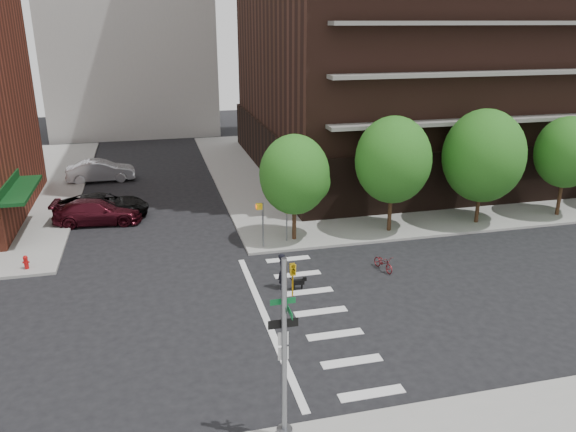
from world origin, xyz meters
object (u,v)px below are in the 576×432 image
Objects in this scene: parked_car_maroon at (98,212)px; parked_car_silver at (101,171)px; parked_car_black at (103,206)px; dog_walker at (283,271)px; traffic_signal at (285,366)px; fire_hydrant at (26,261)px; scooter at (383,263)px.

parked_car_silver is (-0.43, 10.37, 0.07)m from parked_car_maroon.
dog_walker is (9.03, -12.77, 0.09)m from parked_car_black.
traffic_signal is 23.13m from parked_car_maroon.
parked_car_black is (3.38, 7.67, 0.26)m from fire_hydrant.
dog_walker is at bearing 175.25° from scooter.
fire_hydrant is 0.13× the size of parked_car_black.
parked_car_maroon is (3.13, 6.70, 0.24)m from fire_hydrant.
parked_car_silver is at bearing 4.84° from parked_car_black.
fire_hydrant is 17.28m from parked_car_silver.
traffic_signal is 10.62m from dog_walker.
fire_hydrant is (-10.03, 15.29, -2.15)m from traffic_signal.
fire_hydrant is 0.46× the size of scooter.
parked_car_black reaches higher than fire_hydrant.
scooter is 5.63m from dog_walker.
parked_car_maroon is (-6.90, 21.99, -1.90)m from traffic_signal.
fire_hydrant is 13.42m from dog_walker.
traffic_signal is 13.71m from scooter.
parked_car_maroon is 1.04× the size of parked_car_silver.
parked_car_maroon is at bearing 61.39° from dog_walker.
traffic_signal is 1.03× the size of parked_car_black.
scooter is at bearing -59.14° from dog_walker.
traffic_signal reaches higher than parked_car_silver.
parked_car_maroon reaches higher than scooter.
fire_hydrant is at bearing 153.97° from scooter.
parked_car_silver is 3.34× the size of scooter.
scooter is at bearing -120.92° from parked_car_maroon.
parked_car_black is 18.90m from scooter.
fire_hydrant is 7.40m from parked_car_maroon.
parked_car_silver is (-0.68, 9.40, 0.05)m from parked_car_black.
scooter is at bearing -146.05° from parked_car_silver.
parked_car_black reaches higher than parked_car_maroon.
parked_car_black is 15.64m from dog_walker.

